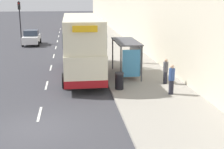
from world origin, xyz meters
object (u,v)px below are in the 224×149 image
object	(u,v)px
double_decker_bus_near	(82,45)
pedestrian_3	(166,71)
pedestrian_2	(172,79)
car_1	(72,24)
car_0	(31,38)
traffic_light_far_kerb	(20,15)
bus_shelter	(129,52)
pedestrian_1	(140,53)
litter_bin	(119,81)
pedestrian_at_shelter	(132,56)

from	to	relation	value
double_decker_bus_near	pedestrian_3	xyz separation A→B (m)	(5.27, -3.41, -1.30)
pedestrian_2	pedestrian_3	size ratio (longest dim) A/B	1.07
car_1	car_0	bearing A→B (deg)	-105.26
traffic_light_far_kerb	car_1	bearing A→B (deg)	68.58
bus_shelter	pedestrian_3	distance (m)	3.18
car_0	pedestrian_1	xyz separation A→B (m)	(10.46, -12.65, 0.17)
double_decker_bus_near	litter_bin	xyz separation A→B (m)	(2.08, -4.28, -1.61)
pedestrian_1	pedestrian_3	distance (m)	6.48
double_decker_bus_near	pedestrian_3	size ratio (longest dim) A/B	6.21
bus_shelter	litter_bin	size ratio (longest dim) A/B	4.00
bus_shelter	pedestrian_at_shelter	distance (m)	2.85
pedestrian_3	pedestrian_at_shelter	bearing A→B (deg)	104.03
bus_shelter	car_1	size ratio (longest dim) A/B	0.91
pedestrian_at_shelter	traffic_light_far_kerb	xyz separation A→B (m)	(-10.90, 15.99, 2.38)
bus_shelter	pedestrian_1	distance (m)	4.58
pedestrian_at_shelter	traffic_light_far_kerb	distance (m)	19.50
bus_shelter	pedestrian_1	bearing A→B (deg)	67.11
car_1	litter_bin	size ratio (longest dim) A/B	4.37
pedestrian_2	litter_bin	xyz separation A→B (m)	(-2.85, 1.39, -0.37)
pedestrian_at_shelter	traffic_light_far_kerb	size ratio (longest dim) A/B	0.35
pedestrian_2	traffic_light_far_kerb	bearing A→B (deg)	116.95
pedestrian_3	pedestrian_2	bearing A→B (deg)	-98.62
car_0	pedestrian_1	size ratio (longest dim) A/B	2.28
double_decker_bus_near	pedestrian_1	world-z (taller)	double_decker_bus_near
car_1	traffic_light_far_kerb	size ratio (longest dim) A/B	0.90
pedestrian_at_shelter	pedestrian_3	size ratio (longest dim) A/B	1.07
pedestrian_at_shelter	litter_bin	size ratio (longest dim) A/B	1.68
bus_shelter	pedestrian_2	xyz separation A→B (m)	(1.63, -4.59, -0.84)
car_0	double_decker_bus_near	bearing A→B (deg)	109.00
double_decker_bus_near	pedestrian_1	distance (m)	6.04
bus_shelter	pedestrian_1	size ratio (longest dim) A/B	2.39
pedestrian_1	litter_bin	bearing A→B (deg)	-112.02
pedestrian_at_shelter	bus_shelter	bearing A→B (deg)	-105.54
bus_shelter	pedestrian_at_shelter	bearing A→B (deg)	74.46
car_0	pedestrian_3	xyz separation A→B (m)	(10.68, -19.12, 0.11)
double_decker_bus_near	car_0	xyz separation A→B (m)	(-5.41, 15.71, -1.41)
car_0	pedestrian_3	size ratio (longest dim) A/B	2.43
pedestrian_3	pedestrian_1	bearing A→B (deg)	91.93
pedestrian_3	litter_bin	world-z (taller)	pedestrian_3
bus_shelter	pedestrian_at_shelter	world-z (taller)	bus_shelter
litter_bin	traffic_light_far_kerb	xyz separation A→B (m)	(-8.95, 21.82, 2.76)
double_decker_bus_near	traffic_light_far_kerb	xyz separation A→B (m)	(-6.88, 17.54, 1.14)
car_1	pedestrian_2	bearing A→B (deg)	-82.29
pedestrian_at_shelter	traffic_light_far_kerb	world-z (taller)	traffic_light_far_kerb
car_0	litter_bin	distance (m)	21.35
pedestrian_1	traffic_light_far_kerb	xyz separation A→B (m)	(-11.92, 14.47, 2.39)
car_1	pedestrian_at_shelter	size ratio (longest dim) A/B	2.60
bus_shelter	litter_bin	world-z (taller)	bus_shelter
bus_shelter	car_0	distance (m)	18.94
pedestrian_2	pedestrian_1	bearing A→B (deg)	89.18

